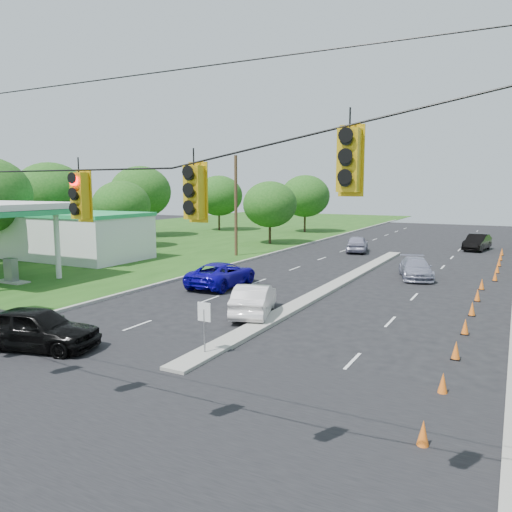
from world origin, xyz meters
The scene contains 33 objects.
ground centered at (0.00, 0.00, 0.00)m, with size 160.00×160.00×0.00m, color black.
grass_left centered at (-30.00, 20.00, 0.00)m, with size 40.00×160.00×0.06m, color #1E4714.
cross_street centered at (0.00, 0.00, 0.00)m, with size 160.00×14.00×0.02m, color black.
curb_left centered at (-10.10, 30.00, 0.00)m, with size 0.25×110.00×0.16m, color gray.
median centered at (0.00, 21.00, 0.00)m, with size 1.00×34.00×0.18m, color gray.
median_sign centered at (0.00, 6.00, 1.46)m, with size 0.55×0.06×2.05m.
signal_span centered at (-0.05, -1.00, 4.97)m, with size 25.60×0.32×9.00m.
utility_pole_far_left centered at (-12.50, 30.00, 4.50)m, with size 0.28×0.28×9.00m, color #422D1C.
gas_station centered at (-23.64, 20.24, 2.58)m, with size 18.40×19.70×5.20m.
cone_0 centered at (8.27, 3.00, 0.35)m, with size 0.32×0.32×0.70m, color orange.
cone_1 centered at (8.27, 6.50, 0.35)m, with size 0.32×0.32×0.70m, color orange.
cone_2 centered at (8.27, 10.00, 0.35)m, with size 0.32×0.32×0.70m, color orange.
cone_3 centered at (8.27, 13.50, 0.35)m, with size 0.32×0.32×0.70m, color orange.
cone_4 centered at (8.27, 17.00, 0.35)m, with size 0.32×0.32×0.70m, color orange.
cone_5 centered at (8.27, 20.50, 0.35)m, with size 0.32×0.32×0.70m, color orange.
cone_6 centered at (8.27, 24.00, 0.35)m, with size 0.32×0.32×0.70m, color orange.
cone_7 centered at (8.87, 27.50, 0.35)m, with size 0.32×0.32×0.70m, color orange.
cone_8 centered at (8.87, 31.00, 0.35)m, with size 0.32×0.32×0.70m, color orange.
cone_9 centered at (8.87, 34.50, 0.35)m, with size 0.32×0.32×0.70m, color orange.
cone_10 centered at (8.87, 38.00, 0.35)m, with size 0.32×0.32×0.70m, color orange.
cone_11 centered at (8.87, 41.50, 0.35)m, with size 0.32×0.32×0.70m, color orange.
tree_2 centered at (-26.00, 30.00, 4.34)m, with size 5.88×5.88×6.86m.
tree_3 centered at (-32.00, 40.00, 5.58)m, with size 7.56×7.56×8.82m.
tree_4 centered at (-28.00, 52.00, 4.96)m, with size 6.72×6.72×7.84m.
tree_5 centered at (-14.00, 40.00, 4.34)m, with size 5.88×5.88×6.86m.
tree_6 centered at (-16.00, 55.00, 4.96)m, with size 6.72×6.72×7.84m.
tree_14 centered at (-34.00, 28.00, 5.58)m, with size 7.56×7.56×8.82m.
black_sedan centered at (-6.20, 3.65, 0.84)m, with size 1.99×4.93×1.68m, color black.
white_sedan centered at (-1.23, 12.21, 0.77)m, with size 1.64×4.69×1.55m, color white.
blue_pickup centered at (-6.34, 17.54, 0.77)m, with size 2.56×5.55×1.54m, color #0F049C.
silver_car_far centered at (3.98, 26.08, 0.70)m, with size 1.97×4.85×1.41m, color gray.
silver_car_oncoming centered at (-3.55, 37.73, 0.80)m, with size 1.90×4.72×1.61m, color #8E8DA6.
dark_car_receding centered at (6.55, 44.60, 0.80)m, with size 1.70×4.86×1.60m, color black.
Camera 1 is at (9.95, -8.86, 6.25)m, focal length 35.00 mm.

